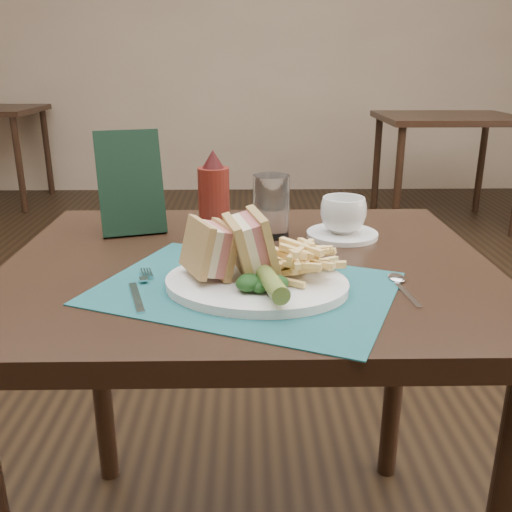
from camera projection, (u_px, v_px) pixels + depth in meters
The scene contains 18 objects.
floor at pixel (248, 432), 1.79m from camera, with size 7.00×7.00×0.00m, color black.
wall_back at pixel (246, 189), 5.09m from camera, with size 6.00×6.00×0.00m, color tan.
table_main at pixel (249, 429), 1.19m from camera, with size 0.90×0.75×0.75m, color black, non-canonical shape.
table_bg_right at pixel (443, 171), 3.93m from camera, with size 0.90×0.75×0.75m, color black, non-canonical shape.
placemat at pixel (246, 288), 0.93m from camera, with size 0.46×0.33×0.00m, color #1A5256.
plate at pixel (256, 284), 0.93m from camera, with size 0.30×0.24×0.01m, color white, non-canonical shape.
sandwich_half_a at pixel (197, 250), 0.92m from camera, with size 0.06×0.09×0.09m, color tan, non-canonical shape.
sandwich_half_b at pixel (238, 245), 0.93m from camera, with size 0.06×0.11×0.10m, color tan, non-canonical shape.
kale_garnish at pixel (264, 284), 0.87m from camera, with size 0.11×0.08×0.03m, color black, non-canonical shape.
pickle_spear at pixel (271, 282), 0.86m from camera, with size 0.03×0.03×0.12m, color #5C732C.
fries_pile at pixel (299, 258), 0.93m from camera, with size 0.18×0.20×0.06m, color #F8D27C, non-canonical shape.
fork at pixel (140, 288), 0.92m from camera, with size 0.03×0.17×0.01m, color silver, non-canonical shape.
spoon at pixel (403, 287), 0.93m from camera, with size 0.03×0.15×0.01m, color silver, non-canonical shape.
saucer at pixel (342, 234), 1.21m from camera, with size 0.15×0.15×0.01m, color white.
coffee_cup at pixel (343, 215), 1.19m from camera, with size 0.10×0.10×0.08m, color white.
drinking_glass at pixel (271, 206), 1.19m from camera, with size 0.08×0.08×0.13m, color white.
ketchup_bottle at pixel (214, 196), 1.16m from camera, with size 0.06×0.06×0.19m, color #5B160F, non-canonical shape.
check_presenter at pixel (131, 183), 1.21m from camera, with size 0.14×0.01×0.22m, color black.
Camera 1 is at (-0.00, -1.51, 1.11)m, focal length 40.00 mm.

